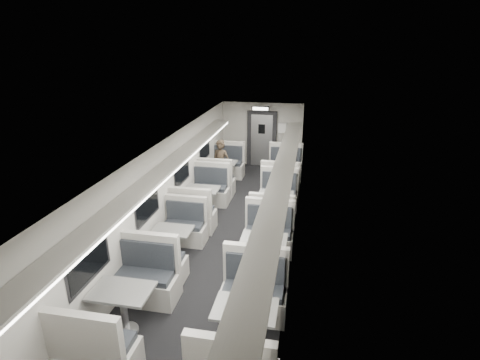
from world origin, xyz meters
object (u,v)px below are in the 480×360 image
at_px(booth_left_b, 202,202).
at_px(booth_right_b, 275,207).
at_px(booth_right_a, 283,176).
at_px(booth_right_d, 245,329).
at_px(passenger, 221,165).
at_px(booth_left_d, 124,310).
at_px(booth_left_c, 173,244).
at_px(booth_left_a, 222,173).
at_px(booth_right_c, 263,255).
at_px(vestibule_door, 262,139).
at_px(exit_sign, 261,108).

distance_m(booth_left_b, booth_right_b, 2.00).
xyz_separation_m(booth_right_a, booth_right_d, (0.00, -6.95, -0.00)).
height_order(booth_right_d, passenger, passenger).
height_order(booth_left_d, passenger, passenger).
xyz_separation_m(booth_left_d, booth_right_b, (2.00, 4.55, -0.03)).
relative_size(booth_left_d, passenger, 1.43).
distance_m(booth_left_d, booth_right_b, 4.97).
bearing_deg(booth_right_d, booth_right_b, 90.00).
xyz_separation_m(booth_left_b, booth_left_d, (0.00, -4.50, 0.02)).
height_order(booth_left_c, booth_right_b, booth_right_b).
height_order(booth_left_a, booth_left_b, booth_left_a).
distance_m(booth_left_b, booth_left_d, 4.50).
distance_m(booth_left_d, booth_right_c, 2.91).
xyz_separation_m(booth_left_a, booth_right_a, (2.00, 0.07, 0.01)).
bearing_deg(booth_left_d, booth_right_d, -1.08).
relative_size(booth_left_a, booth_right_d, 0.99).
relative_size(booth_left_d, booth_right_d, 1.01).
xyz_separation_m(booth_left_b, passenger, (0.06, 1.94, 0.42)).
xyz_separation_m(vestibule_door, exit_sign, (0.00, -0.49, 1.24)).
relative_size(booth_left_d, booth_right_b, 1.07).
bearing_deg(booth_right_c, booth_right_a, 90.00).
bearing_deg(booth_right_c, booth_left_c, 176.08).
bearing_deg(booth_right_d, booth_right_c, 90.00).
relative_size(booth_left_b, booth_left_d, 0.96).
bearing_deg(booth_left_b, booth_right_b, 1.37).
xyz_separation_m(booth_right_b, vestibule_door, (-1.00, 4.58, 0.65)).
bearing_deg(booth_right_c, booth_right_d, -90.00).
bearing_deg(vestibule_door, booth_right_c, -81.89).
distance_m(booth_left_b, vestibule_door, 4.78).
relative_size(booth_left_d, vestibule_door, 1.12).
bearing_deg(booth_right_a, booth_left_a, -178.08).
distance_m(booth_left_b, booth_right_d, 4.96).
bearing_deg(booth_right_b, booth_left_d, -113.75).
height_order(booth_right_c, booth_right_d, booth_right_d).
height_order(booth_right_b, booth_right_d, booth_right_d).
bearing_deg(booth_right_d, passenger, 106.71).
bearing_deg(booth_left_a, exit_sign, 60.81).
height_order(booth_left_c, booth_right_a, booth_right_a).
height_order(booth_right_a, booth_right_d, booth_right_a).
xyz_separation_m(booth_left_a, booth_left_d, (0.00, -6.85, 0.01)).
distance_m(booth_left_d, booth_right_a, 7.20).
height_order(booth_left_b, booth_right_b, booth_left_b).
xyz_separation_m(booth_left_a, booth_right_b, (2.00, -2.30, -0.02)).
distance_m(booth_left_b, exit_sign, 4.65).
distance_m(booth_left_a, booth_left_c, 4.60).
bearing_deg(booth_left_d, booth_right_a, 73.87).
xyz_separation_m(booth_right_b, passenger, (-1.94, 1.89, 0.43)).
bearing_deg(exit_sign, booth_left_d, -96.60).
height_order(booth_right_d, vestibule_door, vestibule_door).
distance_m(booth_right_c, passenger, 4.76).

